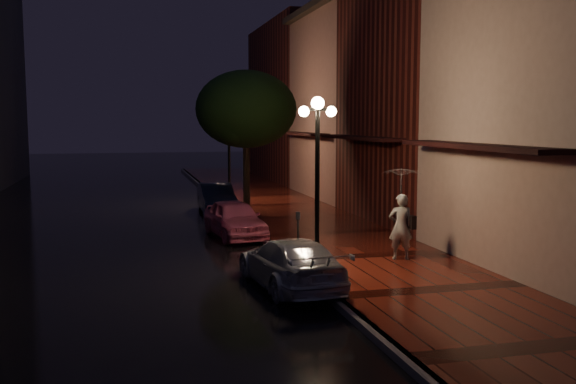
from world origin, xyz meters
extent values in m
plane|color=black|center=(0.00, 0.00, 0.00)|extent=(120.00, 120.00, 0.00)
cube|color=#44120C|center=(2.25, 0.00, 0.07)|extent=(4.50, 60.00, 0.15)
cube|color=#595451|center=(0.00, 0.00, 0.07)|extent=(0.25, 60.00, 0.15)
cube|color=#511914|center=(7.00, 2.00, 5.50)|extent=(5.00, 8.00, 11.00)
cube|color=#8C5951|center=(7.00, 10.00, 4.50)|extent=(5.00, 8.00, 9.00)
cube|color=#511914|center=(7.00, 20.00, 5.00)|extent=(5.00, 12.00, 10.00)
cylinder|color=black|center=(0.35, -5.00, 2.15)|extent=(0.12, 0.12, 4.00)
cylinder|color=black|center=(0.35, -5.00, 0.30)|extent=(0.36, 0.36, 0.30)
cube|color=black|center=(0.35, -5.00, 4.15)|extent=(0.70, 0.08, 0.08)
sphere|color=#FFD099|center=(0.35, -5.00, 4.30)|extent=(0.32, 0.32, 0.32)
sphere|color=#FFD099|center=(0.00, -5.00, 4.10)|extent=(0.26, 0.26, 0.26)
sphere|color=#FFD099|center=(0.70, -5.00, 4.10)|extent=(0.26, 0.26, 0.26)
cylinder|color=black|center=(0.35, 9.00, 2.15)|extent=(0.12, 0.12, 4.00)
cylinder|color=black|center=(0.35, 9.00, 0.30)|extent=(0.36, 0.36, 0.30)
cube|color=black|center=(0.35, 9.00, 4.15)|extent=(0.70, 0.08, 0.08)
sphere|color=#FFD099|center=(0.35, 9.00, 4.30)|extent=(0.32, 0.32, 0.32)
sphere|color=#FFD099|center=(0.00, 9.00, 4.10)|extent=(0.26, 0.26, 0.26)
sphere|color=#FFD099|center=(0.70, 9.00, 4.10)|extent=(0.26, 0.26, 0.26)
cylinder|color=black|center=(0.60, 6.00, 1.75)|extent=(0.28, 0.28, 3.20)
ellipsoid|color=black|center=(0.60, 6.00, 4.35)|extent=(4.16, 4.16, 3.20)
sphere|color=black|center=(1.30, 6.60, 3.75)|extent=(1.80, 1.80, 1.80)
sphere|color=black|center=(0.00, 5.30, 3.85)|extent=(1.80, 1.80, 1.80)
imported|color=#C04F71|center=(-0.78, 0.71, 0.63)|extent=(1.91, 3.83, 1.25)
imported|color=black|center=(-0.60, 6.49, 0.62)|extent=(1.37, 3.78, 1.24)
imported|color=#A3A3AA|center=(-0.60, -6.04, 0.59)|extent=(2.01, 4.17, 1.17)
imported|color=white|center=(2.87, -4.43, 1.04)|extent=(0.72, 0.55, 1.78)
imported|color=silver|center=(2.87, -4.43, 2.17)|extent=(1.04, 1.06, 0.95)
cylinder|color=black|center=(2.87, -4.43, 1.46)|extent=(0.02, 0.02, 1.42)
cube|color=black|center=(3.17, -4.48, 1.16)|extent=(0.14, 0.33, 0.36)
cylinder|color=black|center=(0.25, -3.55, 0.68)|extent=(0.06, 0.06, 1.06)
cube|color=black|center=(0.25, -3.55, 1.31)|extent=(0.14, 0.12, 0.21)
camera|label=1|loc=(-4.24, -20.18, 3.87)|focal=40.00mm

